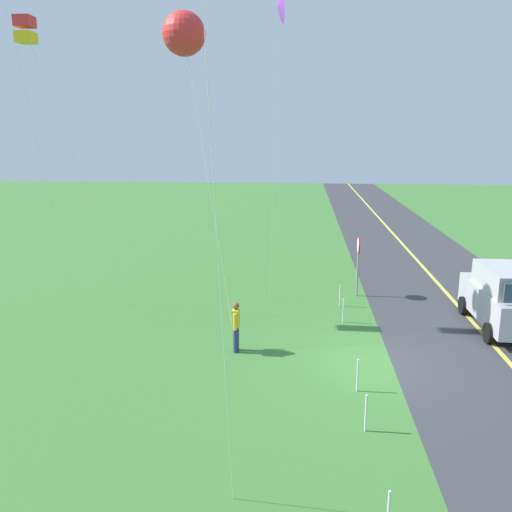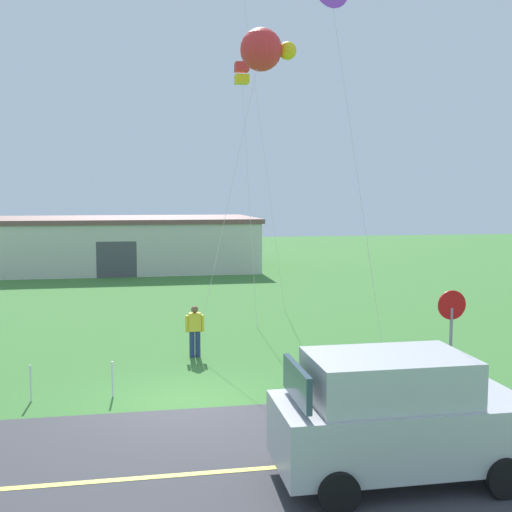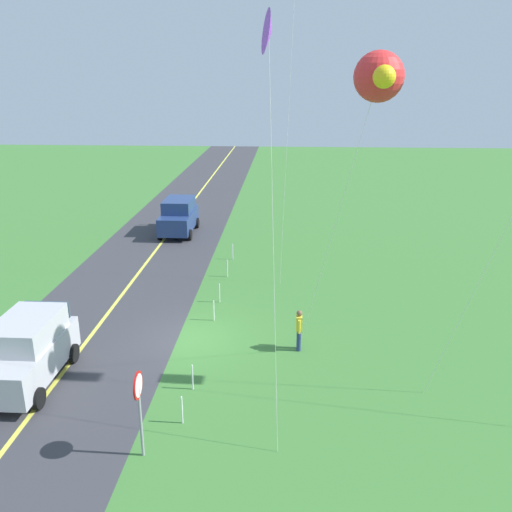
% 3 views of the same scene
% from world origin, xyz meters
% --- Properties ---
extents(ground_plane, '(120.00, 120.00, 0.10)m').
position_xyz_m(ground_plane, '(0.00, 0.00, -0.05)').
color(ground_plane, '#3D7533').
extents(asphalt_road, '(120.00, 7.00, 0.00)m').
position_xyz_m(asphalt_road, '(0.00, -4.00, 0.00)').
color(asphalt_road, '#38383D').
rests_on(asphalt_road, ground).
extents(road_centre_stripe, '(120.00, 0.16, 0.00)m').
position_xyz_m(road_centre_stripe, '(0.00, -4.00, 0.01)').
color(road_centre_stripe, '#E5E04C').
rests_on(road_centre_stripe, asphalt_road).
extents(car_suv_foreground, '(4.40, 2.12, 2.24)m').
position_xyz_m(car_suv_foreground, '(3.32, -4.85, 1.15)').
color(car_suv_foreground, '#B7B7BC').
rests_on(car_suv_foreground, ground).
extents(car_parked_west_far, '(4.40, 2.12, 2.24)m').
position_xyz_m(car_parked_west_far, '(-14.79, -3.31, 1.15)').
color(car_parked_west_far, navy).
rests_on(car_parked_west_far, ground).
extents(stop_sign, '(0.76, 0.08, 2.56)m').
position_xyz_m(stop_sign, '(6.81, -0.10, 1.80)').
color(stop_sign, gray).
rests_on(stop_sign, ground).
extents(person_adult_near, '(0.58, 0.22, 1.60)m').
position_xyz_m(person_adult_near, '(0.58, 4.22, 0.86)').
color(person_adult_near, navy).
rests_on(person_adult_near, ground).
extents(kite_red_low, '(3.65, 2.63, 10.49)m').
position_xyz_m(kite_red_low, '(3.08, 6.14, 9.78)').
color(kite_red_low, silver).
rests_on(kite_red_low, ground).
extents(kite_pink_drift, '(2.56, 0.65, 11.40)m').
position_xyz_m(kite_pink_drift, '(4.48, 3.16, 10.79)').
color(kite_pink_drift, silver).
rests_on(kite_pink_drift, ground).
extents(fence_post_0, '(0.05, 0.05, 0.90)m').
position_xyz_m(fence_post_0, '(-9.70, 0.70, 0.45)').
color(fence_post_0, silver).
rests_on(fence_post_0, ground).
extents(fence_post_1, '(0.05, 0.05, 0.90)m').
position_xyz_m(fence_post_1, '(-6.97, 0.70, 0.45)').
color(fence_post_1, silver).
rests_on(fence_post_1, ground).
extents(fence_post_2, '(0.05, 0.05, 0.90)m').
position_xyz_m(fence_post_2, '(-3.69, 0.70, 0.45)').
color(fence_post_2, silver).
rests_on(fence_post_2, ground).
extents(fence_post_3, '(0.05, 0.05, 0.90)m').
position_xyz_m(fence_post_3, '(-1.76, 0.70, 0.45)').
color(fence_post_3, silver).
rests_on(fence_post_3, ground).
extents(fence_post_4, '(0.05, 0.05, 0.90)m').
position_xyz_m(fence_post_4, '(3.50, 0.70, 0.45)').
color(fence_post_4, silver).
rests_on(fence_post_4, ground).
extents(fence_post_5, '(0.05, 0.05, 0.90)m').
position_xyz_m(fence_post_5, '(5.33, 0.70, 0.45)').
color(fence_post_5, silver).
rests_on(fence_post_5, ground).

